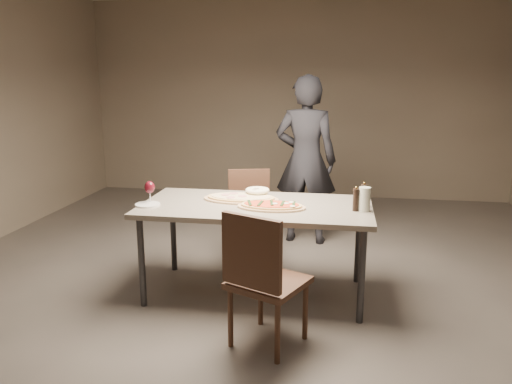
% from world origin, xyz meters
% --- Properties ---
extents(room, '(7.00, 7.00, 7.00)m').
position_xyz_m(room, '(0.00, 0.00, 1.40)').
color(room, '#58524C').
rests_on(room, ground).
extents(dining_table, '(1.80, 0.90, 0.75)m').
position_xyz_m(dining_table, '(0.00, 0.00, 0.69)').
color(dining_table, gray).
rests_on(dining_table, ground).
extents(zucchini_pizza, '(0.52, 0.29, 0.05)m').
position_xyz_m(zucchini_pizza, '(0.14, -0.09, 0.77)').
color(zucchini_pizza, tan).
rests_on(zucchini_pizza, dining_table).
extents(ham_pizza, '(0.62, 0.34, 0.04)m').
position_xyz_m(ham_pizza, '(-0.14, 0.12, 0.77)').
color(ham_pizza, tan).
rests_on(ham_pizza, dining_table).
extents(bread_basket, '(0.20, 0.20, 0.07)m').
position_xyz_m(bread_basket, '(-0.03, 0.25, 0.79)').
color(bread_basket, beige).
rests_on(bread_basket, dining_table).
extents(oil_dish, '(0.11, 0.11, 0.01)m').
position_xyz_m(oil_dish, '(-0.16, 0.09, 0.76)').
color(oil_dish, white).
rests_on(oil_dish, dining_table).
extents(pepper_mill_left, '(0.05, 0.05, 0.19)m').
position_xyz_m(pepper_mill_left, '(0.77, -0.07, 0.84)').
color(pepper_mill_left, black).
rests_on(pepper_mill_left, dining_table).
extents(pepper_mill_right, '(0.05, 0.05, 0.19)m').
position_xyz_m(pepper_mill_right, '(0.83, 0.07, 0.84)').
color(pepper_mill_right, black).
rests_on(pepper_mill_right, dining_table).
extents(carafe, '(0.09, 0.09, 0.18)m').
position_xyz_m(carafe, '(0.83, -0.06, 0.84)').
color(carafe, silver).
rests_on(carafe, dining_table).
extents(wine_glass, '(0.08, 0.08, 0.18)m').
position_xyz_m(wine_glass, '(-0.83, -0.11, 0.88)').
color(wine_glass, silver).
rests_on(wine_glass, dining_table).
extents(side_plate, '(0.19, 0.19, 0.01)m').
position_xyz_m(side_plate, '(-0.83, -0.17, 0.76)').
color(side_plate, white).
rests_on(side_plate, dining_table).
extents(chair_near, '(0.58, 0.58, 0.92)m').
position_xyz_m(chair_near, '(0.17, -0.83, 0.52)').
color(chair_near, '#41281B').
rests_on(chair_near, ground).
extents(chair_far, '(0.51, 0.51, 0.87)m').
position_xyz_m(chair_far, '(-0.18, 0.73, 0.49)').
color(chair_far, '#41281B').
rests_on(chair_far, ground).
extents(diner, '(0.67, 0.47, 1.75)m').
position_xyz_m(diner, '(0.29, 1.39, 0.88)').
color(diner, black).
rests_on(diner, ground).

